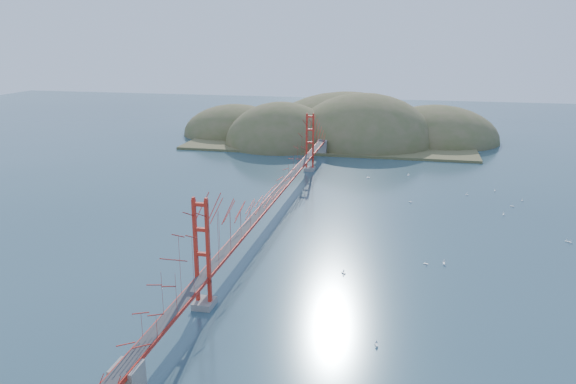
% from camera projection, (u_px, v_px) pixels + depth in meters
% --- Properties ---
extents(ground, '(320.00, 320.00, 0.00)m').
position_uv_depth(ground, '(274.00, 216.00, 85.76)').
color(ground, '#2B4957').
rests_on(ground, ground).
extents(bridge, '(2.20, 94.40, 12.00)m').
position_uv_depth(bridge, '(274.00, 172.00, 84.00)').
color(bridge, gray).
rests_on(bridge, ground).
extents(far_headlands, '(84.00, 58.00, 25.00)m').
position_uv_depth(far_headlands, '(344.00, 137.00, 149.61)').
color(far_headlands, brown).
rests_on(far_headlands, ground).
extents(sailboat_10, '(0.52, 0.52, 0.59)m').
position_uv_depth(sailboat_10, '(376.00, 344.00, 50.39)').
color(sailboat_10, white).
rests_on(sailboat_10, ground).
extents(sailboat_14, '(0.51, 0.54, 0.60)m').
position_uv_depth(sailboat_14, '(503.00, 214.00, 86.34)').
color(sailboat_14, white).
rests_on(sailboat_14, ground).
extents(sailboat_0, '(0.52, 0.63, 0.74)m').
position_uv_depth(sailboat_0, '(444.00, 263.00, 68.07)').
color(sailboat_0, white).
rests_on(sailboat_0, ground).
extents(sailboat_6, '(0.61, 0.61, 0.64)m').
position_uv_depth(sailboat_6, '(344.00, 273.00, 65.38)').
color(sailboat_6, white).
rests_on(sailboat_6, ground).
extents(sailboat_7, '(0.63, 0.63, 0.71)m').
position_uv_depth(sailboat_7, '(512.00, 206.00, 90.39)').
color(sailboat_7, white).
rests_on(sailboat_7, ground).
extents(sailboat_3, '(0.56, 0.56, 0.58)m').
position_uv_depth(sailboat_3, '(408.00, 175.00, 110.03)').
color(sailboat_3, white).
rests_on(sailboat_3, ground).
extents(sailboat_2, '(0.57, 0.57, 0.64)m').
position_uv_depth(sailboat_2, '(426.00, 263.00, 68.03)').
color(sailboat_2, white).
rests_on(sailboat_2, ground).
extents(sailboat_12, '(0.66, 0.62, 0.75)m').
position_uv_depth(sailboat_12, '(368.00, 177.00, 108.23)').
color(sailboat_12, white).
rests_on(sailboat_12, ground).
extents(sailboat_15, '(0.44, 0.49, 0.56)m').
position_uv_depth(sailboat_15, '(495.00, 190.00, 99.33)').
color(sailboat_15, white).
rests_on(sailboat_15, ground).
extents(sailboat_8, '(0.58, 0.58, 0.60)m').
position_uv_depth(sailboat_8, '(522.00, 200.00, 93.41)').
color(sailboat_8, white).
rests_on(sailboat_8, ground).
extents(sailboat_11, '(0.58, 0.58, 0.61)m').
position_uv_depth(sailboat_11, '(567.00, 241.00, 75.28)').
color(sailboat_11, white).
rests_on(sailboat_11, ground).
extents(sailboat_1, '(0.60, 0.60, 0.63)m').
position_uv_depth(sailboat_1, '(410.00, 201.00, 92.75)').
color(sailboat_1, white).
rests_on(sailboat_1, ground).
extents(sailboat_5, '(0.51, 0.53, 0.60)m').
position_uv_depth(sailboat_5, '(570.00, 242.00, 74.98)').
color(sailboat_5, white).
rests_on(sailboat_5, ground).
extents(sailboat_16, '(0.56, 0.56, 0.59)m').
position_uv_depth(sailboat_16, '(467.00, 194.00, 96.92)').
color(sailboat_16, white).
rests_on(sailboat_16, ground).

